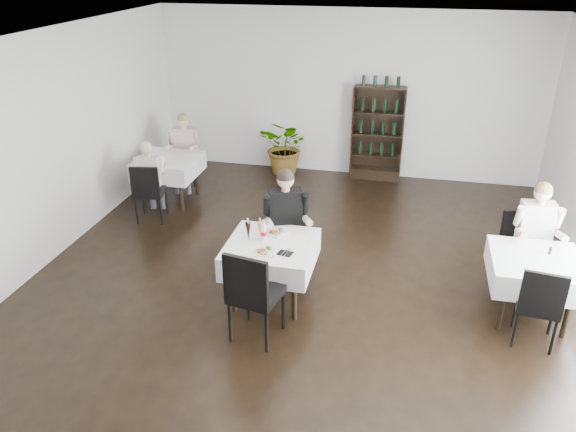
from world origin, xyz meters
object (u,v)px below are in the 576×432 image
object	(u,v)px
wine_shelf	(377,134)
diner_main	(286,218)
potted_tree	(287,147)
main_table	(271,254)

from	to	relation	value
wine_shelf	diner_main	xyz separation A→B (m)	(-0.83, -3.80, 0.02)
potted_tree	wine_shelf	bearing A→B (deg)	4.23
wine_shelf	potted_tree	size ratio (longest dim) A/B	1.66
potted_tree	diner_main	bearing A→B (deg)	-77.22
main_table	diner_main	size ratio (longest dim) A/B	0.69
wine_shelf	diner_main	bearing A→B (deg)	-102.33
main_table	potted_tree	world-z (taller)	potted_tree
potted_tree	diner_main	size ratio (longest dim) A/B	0.71
wine_shelf	diner_main	distance (m)	3.89
wine_shelf	main_table	bearing A→B (deg)	-101.78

